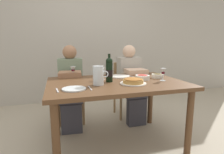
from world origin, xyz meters
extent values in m
plane|color=#B2A893|center=(0.00, 0.00, 0.00)|extent=(8.00, 8.00, 0.00)
cube|color=#B2ADA3|center=(0.00, 1.93, 1.40)|extent=(8.00, 0.10, 2.80)
cube|color=brown|center=(0.00, 0.00, 0.74)|extent=(1.50, 1.00, 0.04)
cylinder|color=brown|center=(-0.67, -0.42, 0.36)|extent=(0.07, 0.07, 0.72)
cylinder|color=brown|center=(0.67, -0.42, 0.36)|extent=(0.07, 0.07, 0.72)
cylinder|color=brown|center=(-0.67, 0.42, 0.36)|extent=(0.07, 0.07, 0.72)
cylinder|color=brown|center=(0.67, 0.42, 0.36)|extent=(0.07, 0.07, 0.72)
cylinder|color=black|center=(-0.08, 0.02, 0.87)|extent=(0.08, 0.08, 0.22)
sphere|color=black|center=(-0.08, 0.02, 0.99)|extent=(0.08, 0.08, 0.08)
cylinder|color=black|center=(-0.08, 0.02, 1.04)|extent=(0.03, 0.03, 0.07)
cylinder|color=black|center=(-0.08, 0.02, 0.86)|extent=(0.08, 0.08, 0.08)
cylinder|color=silver|center=(-0.23, -0.10, 0.86)|extent=(0.11, 0.11, 0.20)
cylinder|color=silver|center=(-0.23, -0.10, 0.82)|extent=(0.10, 0.10, 0.12)
torus|color=silver|center=(-0.16, -0.10, 0.87)|extent=(0.07, 0.01, 0.07)
cylinder|color=white|center=(0.14, -0.16, 0.77)|extent=(0.28, 0.28, 0.01)
cylinder|color=#C18E47|center=(0.14, -0.16, 0.79)|extent=(0.22, 0.22, 0.03)
ellipsoid|color=#9E6028|center=(0.14, -0.16, 0.81)|extent=(0.20, 0.20, 0.02)
cylinder|color=white|center=(0.33, 0.02, 0.79)|extent=(0.17, 0.17, 0.05)
ellipsoid|color=#B2382D|center=(0.33, 0.02, 0.81)|extent=(0.14, 0.14, 0.04)
cylinder|color=silver|center=(0.56, 0.07, 0.78)|extent=(0.15, 0.15, 0.05)
ellipsoid|color=brown|center=(0.56, 0.07, 0.80)|extent=(0.12, 0.12, 0.03)
cylinder|color=silver|center=(-0.12, 0.17, 0.76)|extent=(0.06, 0.06, 0.00)
cylinder|color=silver|center=(-0.12, 0.17, 0.80)|extent=(0.01, 0.01, 0.07)
cone|color=silver|center=(-0.12, 0.17, 0.87)|extent=(0.06, 0.06, 0.07)
cylinder|color=#470A14|center=(-0.12, 0.17, 0.85)|extent=(0.03, 0.03, 0.03)
cylinder|color=silver|center=(0.53, -0.10, 0.76)|extent=(0.06, 0.06, 0.00)
cylinder|color=silver|center=(0.53, -0.10, 0.80)|extent=(0.01, 0.01, 0.07)
cone|color=silver|center=(0.53, -0.10, 0.87)|extent=(0.06, 0.06, 0.07)
cylinder|color=#470A14|center=(0.53, -0.10, 0.85)|extent=(0.03, 0.03, 0.02)
cylinder|color=silver|center=(-0.44, 0.42, 0.76)|extent=(0.06, 0.06, 0.00)
cylinder|color=silver|center=(-0.44, 0.42, 0.80)|extent=(0.01, 0.01, 0.07)
cone|color=silver|center=(-0.44, 0.42, 0.87)|extent=(0.07, 0.07, 0.06)
cylinder|color=#470A14|center=(-0.44, 0.42, 0.85)|extent=(0.04, 0.04, 0.02)
cylinder|color=silver|center=(-0.49, -0.22, 0.77)|extent=(0.22, 0.22, 0.01)
cylinder|color=white|center=(0.13, 0.27, 0.77)|extent=(0.26, 0.26, 0.01)
cube|color=silver|center=(-0.64, -0.22, 0.76)|extent=(0.03, 0.16, 0.00)
cube|color=silver|center=(-0.34, -0.22, 0.76)|extent=(0.01, 0.18, 0.00)
cube|color=silver|center=(0.28, 0.27, 0.76)|extent=(0.02, 0.18, 0.00)
cube|color=silver|center=(-0.02, 0.27, 0.76)|extent=(0.01, 0.16, 0.00)
cube|color=#9E7A51|center=(-0.45, 0.82, 0.46)|extent=(0.43, 0.43, 0.02)
cube|color=#9E7A51|center=(-0.43, 1.00, 0.67)|extent=(0.36, 0.06, 0.40)
cylinder|color=#9E7A51|center=(-0.63, 0.66, 0.23)|extent=(0.04, 0.04, 0.45)
cylinder|color=#9E7A51|center=(-0.30, 0.63, 0.23)|extent=(0.04, 0.04, 0.45)
cylinder|color=#9E7A51|center=(-0.60, 1.00, 0.23)|extent=(0.04, 0.04, 0.45)
cylinder|color=#9E7A51|center=(-0.27, 0.97, 0.23)|extent=(0.04, 0.04, 0.45)
cube|color=gray|center=(-0.45, 0.78, 0.72)|extent=(0.36, 0.23, 0.50)
sphere|color=#9E7051|center=(-0.45, 0.78, 1.06)|extent=(0.20, 0.20, 0.20)
cube|color=#33333D|center=(-0.47, 0.59, 0.47)|extent=(0.34, 0.41, 0.14)
cube|color=#33333D|center=(-0.48, 0.44, 0.20)|extent=(0.28, 0.14, 0.40)
cube|color=#9E7051|center=(-0.47, 0.50, 0.79)|extent=(0.31, 0.26, 0.06)
cube|color=#9E7A51|center=(0.45, 0.79, 0.46)|extent=(0.41, 0.41, 0.02)
cube|color=#9E7A51|center=(0.45, 0.97, 0.67)|extent=(0.36, 0.04, 0.40)
cylinder|color=#9E7A51|center=(0.28, 0.62, 0.23)|extent=(0.04, 0.04, 0.45)
cylinder|color=#9E7A51|center=(0.62, 0.62, 0.23)|extent=(0.04, 0.04, 0.45)
cylinder|color=#9E7A51|center=(0.28, 0.96, 0.23)|extent=(0.04, 0.04, 0.45)
cylinder|color=#9E7A51|center=(0.62, 0.96, 0.23)|extent=(0.04, 0.04, 0.45)
cube|color=#B7B2A8|center=(0.45, 0.75, 0.72)|extent=(0.34, 0.20, 0.50)
sphere|color=beige|center=(0.45, 0.75, 1.06)|extent=(0.20, 0.20, 0.20)
cube|color=#33333D|center=(0.45, 0.56, 0.47)|extent=(0.31, 0.38, 0.14)
cube|color=#33333D|center=(0.45, 0.41, 0.20)|extent=(0.27, 0.12, 0.40)
cube|color=beige|center=(0.45, 0.47, 0.79)|extent=(0.29, 0.24, 0.06)
camera|label=1|loc=(-0.62, -1.90, 1.18)|focal=29.18mm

